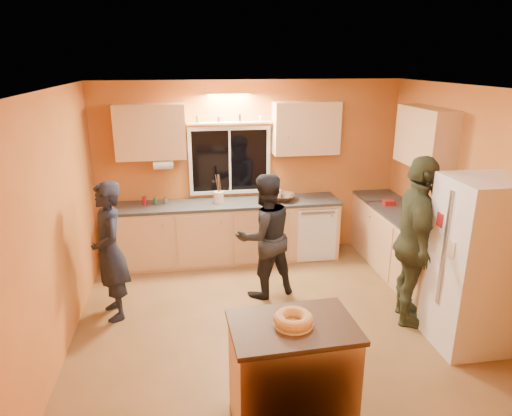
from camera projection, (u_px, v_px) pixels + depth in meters
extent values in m
plane|color=brown|center=(275.00, 317.00, 5.34)|extent=(4.50, 4.50, 0.00)
cube|color=orange|center=(250.00, 170.00, 6.81)|extent=(4.50, 0.04, 2.60)
cube|color=orange|center=(337.00, 306.00, 3.06)|extent=(4.50, 0.04, 2.60)
cube|color=orange|center=(58.00, 223.00, 4.59)|extent=(0.04, 4.00, 2.60)
cube|color=orange|center=(467.00, 202.00, 5.27)|extent=(0.04, 4.00, 2.60)
cube|color=white|center=(278.00, 88.00, 4.53)|extent=(4.50, 4.00, 0.02)
cube|color=black|center=(230.00, 161.00, 6.70)|extent=(1.10, 0.02, 0.90)
cube|color=white|center=(230.00, 161.00, 6.69)|extent=(1.20, 0.04, 1.00)
cube|color=#E2A676|center=(150.00, 132.00, 6.25)|extent=(0.95, 0.33, 0.75)
cube|color=#E2A676|center=(306.00, 128.00, 6.58)|extent=(0.95, 0.33, 0.75)
cube|color=#E2A676|center=(425.00, 137.00, 5.80)|extent=(0.33, 1.00, 0.75)
cylinder|color=silver|center=(163.00, 165.00, 6.30)|extent=(0.27, 0.12, 0.12)
cube|color=#E2A676|center=(230.00, 232.00, 6.75)|extent=(3.20, 0.60, 0.86)
cube|color=#282B2D|center=(229.00, 203.00, 6.61)|extent=(3.24, 0.62, 0.04)
cube|color=#E2A676|center=(377.00, 224.00, 7.09)|extent=(0.60, 0.60, 0.86)
cube|color=#282B2D|center=(379.00, 196.00, 6.95)|extent=(0.62, 0.62, 0.04)
cube|color=#E2A676|center=(414.00, 255.00, 5.97)|extent=(0.60, 1.80, 0.86)
cube|color=#282B2D|center=(418.00, 223.00, 5.83)|extent=(0.62, 1.84, 0.04)
cube|color=silver|center=(476.00, 265.00, 4.59)|extent=(0.72, 0.70, 1.80)
cube|color=#E2A676|center=(292.00, 377.00, 3.64)|extent=(0.95, 0.65, 0.91)
cube|color=black|center=(293.00, 327.00, 3.50)|extent=(0.99, 0.70, 0.04)
torus|color=tan|center=(293.00, 319.00, 3.48)|extent=(0.31, 0.31, 0.09)
imported|color=black|center=(110.00, 251.00, 5.14)|extent=(0.56, 0.68, 1.62)
imported|color=black|center=(265.00, 236.00, 5.64)|extent=(0.91, 0.81, 1.58)
imported|color=#323924|center=(415.00, 243.00, 4.98)|extent=(0.81, 1.22, 1.93)
imported|color=black|center=(282.00, 197.00, 6.67)|extent=(0.51, 0.51, 0.10)
cylinder|color=beige|center=(219.00, 197.00, 6.54)|extent=(0.14, 0.14, 0.17)
imported|color=gray|center=(455.00, 229.00, 5.14)|extent=(0.29, 0.25, 0.30)
cube|color=maroon|center=(389.00, 203.00, 6.46)|extent=(0.16, 0.12, 0.07)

